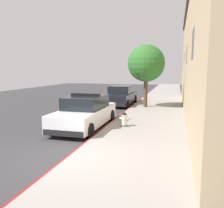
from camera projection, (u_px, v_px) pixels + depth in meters
ground_plane at (76, 108)px, 18.23m from camera, size 30.17×60.00×0.20m
sidewalk_pavement at (156, 110)px, 16.64m from camera, size 3.68×60.00×0.14m
curb_painted_edge at (129, 109)px, 17.13m from camera, size 0.08×60.00×0.14m
police_cruiser at (85, 112)px, 11.74m from camera, size 1.94×4.84×1.68m
parked_car_silver_ahead at (121, 96)px, 19.41m from camera, size 1.94×4.84×1.56m
fire_hydrant at (124, 119)px, 11.43m from camera, size 0.44×0.40×0.76m
street_tree at (146, 63)px, 17.10m from camera, size 2.66×2.66×4.48m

